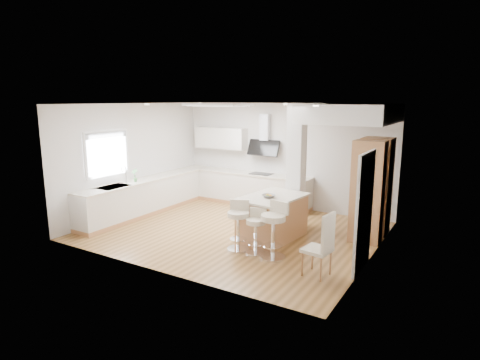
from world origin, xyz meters
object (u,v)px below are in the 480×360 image
Objects in this scene: bar_stool_a at (238,222)px; peninsula at (272,217)px; bar_stool_c at (274,227)px; bar_stool_b at (256,229)px; dining_chair at (323,243)px.

peninsula is at bearing 52.39° from bar_stool_a.
peninsula is 1.08m from bar_stool_c.
bar_stool_a is at bearing -168.81° from bar_stool_c.
dining_chair reaches higher than bar_stool_b.
bar_stool_a is 0.39m from bar_stool_b.
bar_stool_c is (0.50, -0.95, 0.13)m from peninsula.
bar_stool_c is at bearing 170.24° from dining_chair.
bar_stool_b is at bearing -19.74° from bar_stool_a.
dining_chair reaches higher than peninsula.
dining_chair is at bearing -33.04° from peninsula.
dining_chair is at bearing -23.70° from bar_stool_b.
bar_stool_a reaches higher than bar_stool_b.
bar_stool_c is (0.39, -0.03, 0.11)m from bar_stool_b.
bar_stool_a is (-0.28, -0.92, 0.08)m from peninsula.
dining_chair is (1.44, -0.37, 0.10)m from bar_stool_b.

